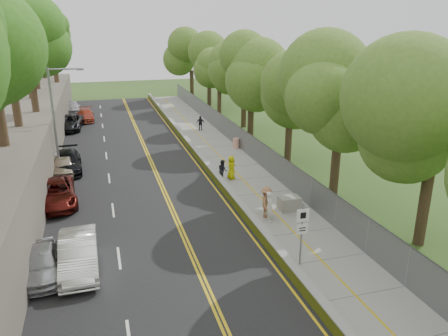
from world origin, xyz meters
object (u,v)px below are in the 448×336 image
(construction_barrel, at_px, (236,143))
(car_0, at_px, (41,263))
(car_1, at_px, (79,254))
(person_far, at_px, (201,123))
(painter_0, at_px, (231,167))
(streetlight, at_px, (57,114))
(car_2, at_px, (55,193))
(signpost, at_px, (302,228))
(concrete_block, at_px, (289,203))

(construction_barrel, relative_size, car_0, 0.23)
(car_0, height_order, car_1, car_1)
(car_0, distance_m, car_1, 1.61)
(car_0, distance_m, person_far, 28.73)
(car_0, relative_size, painter_0, 2.27)
(car_1, bearing_deg, car_0, -175.22)
(streetlight, height_order, painter_0, streetlight)
(car_2, bearing_deg, car_0, -95.77)
(streetlight, relative_size, signpost, 2.58)
(painter_0, bearing_deg, person_far, -14.76)
(signpost, distance_m, car_0, 11.95)
(streetlight, distance_m, car_1, 15.08)
(person_far, bearing_deg, construction_barrel, 121.53)
(streetlight, height_order, concrete_block, streetlight)
(car_1, height_order, person_far, car_1)
(painter_0, distance_m, person_far, 15.43)
(concrete_block, relative_size, person_far, 0.80)
(concrete_block, bearing_deg, car_0, -165.06)
(painter_0, bearing_deg, signpost, 168.41)
(concrete_block, bearing_deg, construction_barrel, 85.54)
(car_0, relative_size, car_2, 0.75)
(signpost, xyz_separation_m, car_1, (-10.05, 2.50, -1.13))
(construction_barrel, bearing_deg, concrete_block, -94.46)
(construction_barrel, distance_m, painter_0, 8.26)
(construction_barrel, relative_size, car_1, 0.19)
(car_0, height_order, painter_0, painter_0)
(signpost, relative_size, painter_0, 1.77)
(concrete_block, bearing_deg, car_2, 160.15)
(car_1, bearing_deg, signpost, -15.04)
(concrete_block, relative_size, car_0, 0.31)
(car_1, relative_size, painter_0, 2.74)
(construction_barrel, distance_m, car_0, 23.21)
(streetlight, bearing_deg, concrete_block, -38.84)
(car_1, height_order, painter_0, painter_0)
(car_0, distance_m, car_2, 8.67)
(concrete_block, xyz_separation_m, person_far, (-0.40, 21.73, 0.37))
(car_1, distance_m, painter_0, 14.38)
(car_1, xyz_separation_m, car_2, (-1.60, 8.50, -0.05))
(concrete_block, distance_m, painter_0, 6.61)
(car_2, xyz_separation_m, painter_0, (12.05, 1.38, 0.14))
(car_0, relative_size, car_1, 0.83)
(construction_barrel, height_order, concrete_block, construction_barrel)
(concrete_block, bearing_deg, streetlight, 141.16)
(construction_barrel, height_order, painter_0, painter_0)
(car_0, bearing_deg, streetlight, 84.74)
(car_1, distance_m, car_2, 8.65)
(car_1, relative_size, person_far, 3.06)
(car_2, bearing_deg, car_1, -85.12)
(person_far, bearing_deg, signpost, 106.78)
(streetlight, relative_size, car_2, 1.50)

